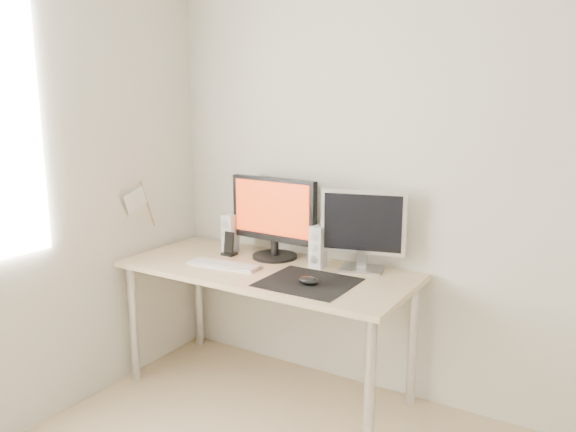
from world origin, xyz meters
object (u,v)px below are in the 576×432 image
at_px(mouse, 309,280).
at_px(desk, 267,281).
at_px(main_monitor, 274,215).
at_px(speaker_left, 230,233).
at_px(keyboard, 224,265).
at_px(phone_dock, 229,248).
at_px(speaker_right, 318,247).
at_px(second_monitor, 363,226).

xyz_separation_m(mouse, desk, (-0.34, 0.13, -0.10)).
distance_m(mouse, main_monitor, 0.56).
xyz_separation_m(desk, main_monitor, (-0.07, 0.18, 0.33)).
distance_m(main_monitor, speaker_left, 0.33).
height_order(desk, main_monitor, main_monitor).
xyz_separation_m(desk, keyboard, (-0.22, -0.09, 0.09)).
bearing_deg(desk, speaker_left, 156.37).
height_order(desk, keyboard, keyboard).
relative_size(desk, speaker_left, 6.96).
xyz_separation_m(main_monitor, phone_dock, (-0.26, -0.08, -0.21)).
height_order(desk, speaker_right, speaker_right).
bearing_deg(phone_dock, speaker_right, 5.88).
xyz_separation_m(mouse, speaker_left, (-0.70, 0.29, 0.09)).
relative_size(mouse, speaker_right, 0.48).
relative_size(second_monitor, keyboard, 1.04).
relative_size(mouse, desk, 0.07).
distance_m(speaker_right, phone_dock, 0.57).
bearing_deg(mouse, desk, 158.31).
bearing_deg(main_monitor, mouse, -37.82).
bearing_deg(phone_dock, speaker_left, 121.04).
distance_m(desk, speaker_left, 0.44).
bearing_deg(mouse, speaker_right, 109.76).
distance_m(speaker_right, keyboard, 0.52).
xyz_separation_m(desk, second_monitor, (0.46, 0.22, 0.32)).
bearing_deg(phone_dock, second_monitor, 9.15).
bearing_deg(speaker_left, main_monitor, 4.18).
bearing_deg(phone_dock, mouse, -19.24).
bearing_deg(speaker_right, keyboard, -150.87).
bearing_deg(main_monitor, second_monitor, 4.73).
xyz_separation_m(second_monitor, speaker_left, (-0.83, -0.07, -0.13)).
bearing_deg(keyboard, desk, 23.63).
relative_size(main_monitor, speaker_left, 2.40).
relative_size(main_monitor, phone_dock, 3.95).
height_order(main_monitor, second_monitor, main_monitor).
xyz_separation_m(desk, speaker_left, (-0.36, 0.16, 0.19)).
distance_m(mouse, speaker_right, 0.32).
distance_m(main_monitor, keyboard, 0.40).
bearing_deg(desk, second_monitor, 25.95).
height_order(mouse, main_monitor, main_monitor).
height_order(mouse, second_monitor, second_monitor).
relative_size(keyboard, phone_dock, 3.07).
distance_m(second_monitor, phone_dock, 0.82).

